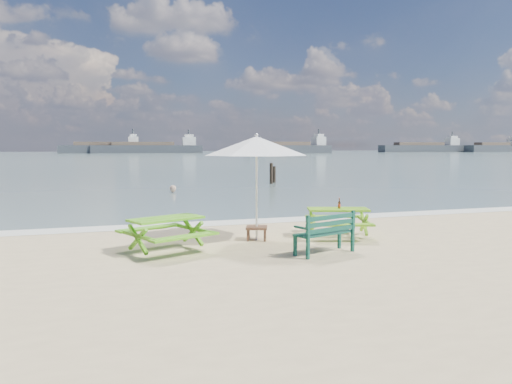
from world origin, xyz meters
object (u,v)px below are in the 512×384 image
object	(u,v)px
side_table	(257,233)
swimmer	(172,204)
park_bench	(324,241)
beer_bottle	(339,205)
picnic_table_left	(166,235)
patio_umbrella	(257,146)
picnic_table_right	(338,223)

from	to	relation	value
side_table	swimmer	world-z (taller)	swimmer
park_bench	side_table	world-z (taller)	park_bench
beer_bottle	picnic_table_left	bearing A→B (deg)	-173.92
picnic_table_left	swimmer	distance (m)	12.91
park_bench	patio_umbrella	world-z (taller)	patio_umbrella
picnic_table_left	patio_umbrella	size ratio (longest dim) A/B	0.68
swimmer	beer_bottle	bearing A→B (deg)	-80.03
patio_umbrella	beer_bottle	world-z (taller)	patio_umbrella
picnic_table_right	park_bench	size ratio (longest dim) A/B	1.40
picnic_table_right	beer_bottle	distance (m)	0.43
side_table	patio_umbrella	size ratio (longest dim) A/B	0.20
picnic_table_left	side_table	xyz separation A→B (m)	(2.13, 0.65, -0.17)
swimmer	picnic_table_right	bearing A→B (deg)	-80.11
beer_bottle	side_table	bearing A→B (deg)	173.77
beer_bottle	swimmer	xyz separation A→B (m)	(-2.16, 12.30, -1.27)
picnic_table_right	side_table	world-z (taller)	picnic_table_right
picnic_table_left	park_bench	world-z (taller)	park_bench
side_table	swimmer	bearing A→B (deg)	90.87
picnic_table_right	park_bench	distance (m)	1.93
picnic_table_right	swimmer	distance (m)	12.50
side_table	patio_umbrella	world-z (taller)	patio_umbrella
picnic_table_left	beer_bottle	size ratio (longest dim) A/B	8.40
park_bench	side_table	xyz separation A→B (m)	(-0.85, 1.78, -0.09)
patio_umbrella	beer_bottle	size ratio (longest dim) A/B	12.37
picnic_table_right	patio_umbrella	xyz separation A→B (m)	(-1.96, 0.20, 1.82)
side_table	picnic_table_right	bearing A→B (deg)	-5.92
picnic_table_right	side_table	xyz separation A→B (m)	(-1.96, 0.20, -0.16)
picnic_table_left	side_table	size ratio (longest dim) A/B	3.39
side_table	patio_umbrella	bearing A→B (deg)	-75.96
picnic_table_right	side_table	distance (m)	1.98
park_bench	beer_bottle	size ratio (longest dim) A/B	5.55
patio_umbrella	side_table	bearing A→B (deg)	104.04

